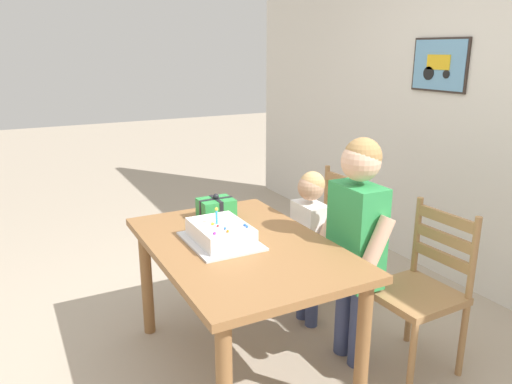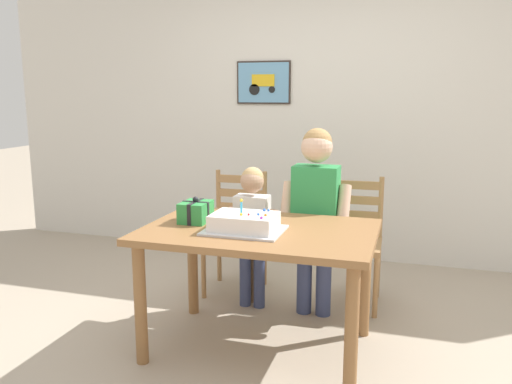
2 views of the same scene
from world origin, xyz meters
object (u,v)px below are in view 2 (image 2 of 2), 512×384
birthday_cake (244,223)px  chair_right (352,241)px  dining_table (259,246)px  chair_left (236,231)px  child_younger (252,223)px  gift_box_red_large (196,212)px  child_older (316,204)px

birthday_cake → chair_right: bearing=62.4°
dining_table → chair_right: size_ratio=1.45×
dining_table → chair_right: chair_right is taller
dining_table → chair_left: (-0.44, 0.87, -0.17)m
chair_right → child_younger: (-0.67, -0.28, 0.15)m
dining_table → birthday_cake: bearing=-125.8°
dining_table → birthday_cake: size_ratio=3.03×
dining_table → chair_left: bearing=116.9°
gift_box_red_large → child_younger: child_younger is taller
gift_box_red_large → chair_left: (-0.03, 0.83, -0.34)m
gift_box_red_large → birthday_cake: bearing=-19.7°
dining_table → birthday_cake: birthday_cake is taller
child_older → child_younger: 0.48m
dining_table → child_older: child_older is taller
gift_box_red_large → chair_right: 1.24m
child_younger → chair_right: bearing=23.2°
child_older → dining_table: bearing=-110.7°
dining_table → chair_right: bearing=63.2°
chair_left → gift_box_red_large: bearing=-88.0°
dining_table → gift_box_red_large: 0.45m
chair_left → child_younger: size_ratio=0.91×
chair_left → child_younger: (0.22, -0.28, 0.15)m
birthday_cake → dining_table: bearing=54.2°
child_older → birthday_cake: bearing=-112.8°
gift_box_red_large → chair_right: size_ratio=0.23×
chair_right → gift_box_red_large: bearing=-135.8°
chair_right → child_younger: 0.74m
birthday_cake → chair_right: size_ratio=0.48×
dining_table → child_younger: (-0.23, 0.59, -0.03)m
chair_right → child_older: size_ratio=0.71×
dining_table → chair_left: chair_left is taller
dining_table → child_younger: 0.63m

